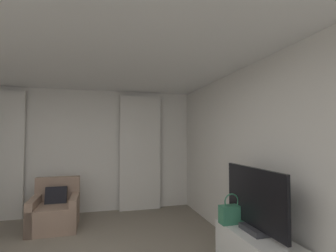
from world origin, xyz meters
name	(u,v)px	position (x,y,z in m)	size (l,w,h in m)	color
wall_window	(75,151)	(0.00, 3.03, 1.30)	(5.12, 0.06, 2.60)	silver
wall_right	(272,162)	(2.53, 0.00, 1.30)	(0.06, 6.12, 2.60)	silver
ceiling	(46,31)	(0.00, 0.00, 2.63)	(5.12, 6.12, 0.06)	white
curtain_right_panel	(140,152)	(1.38, 2.90, 1.25)	(0.90, 0.06, 2.50)	silver
armchair	(55,212)	(-0.24, 2.21, 0.28)	(0.78, 0.83, 0.84)	#997A66
tv_flatscreen	(254,201)	(2.20, -0.11, 0.87)	(0.20, 1.08, 0.72)	#333338
handbag_primary	(232,214)	(2.10, 0.22, 0.65)	(0.30, 0.14, 0.37)	#387F5B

